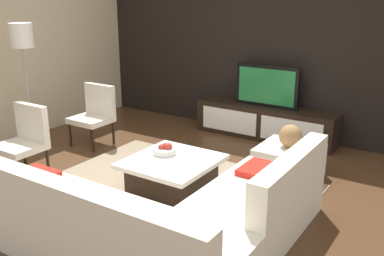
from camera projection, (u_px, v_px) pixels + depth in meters
The scene contains 13 objects.
ground_plane at pixel (175, 196), 4.88m from camera, with size 14.00×14.00×0.00m, color #4C301C.
feature_wall_back at pixel (277, 44), 6.61m from camera, with size 6.40×0.12×2.80m, color black.
area_rug at pixel (167, 193), 4.93m from camera, with size 2.95×2.41×0.01m, color gray.
media_console at pixel (265, 122), 6.72m from camera, with size 2.18×0.46×0.50m.
television at pixel (267, 86), 6.55m from camera, with size 0.99×0.06×0.63m.
sectional_couch at pixel (163, 220), 3.80m from camera, with size 2.52×2.31×0.82m.
coffee_table at pixel (172, 174), 4.95m from camera, with size 0.93×0.98×0.38m.
accent_chair_near at pixel (25, 136), 5.31m from camera, with size 0.53×0.50×0.87m.
floor_lamp at pixel (22, 45), 5.81m from camera, with size 0.30×0.30×1.77m.
ottoman at pixel (289, 163), 5.28m from camera, with size 0.70×0.70×0.40m, color silver.
fruit_bowl at pixel (165, 150), 5.05m from camera, with size 0.28×0.28×0.14m.
accent_chair_far at pixel (95, 111), 6.42m from camera, with size 0.54×0.49×0.87m.
decorative_ball at pixel (291, 136), 5.18m from camera, with size 0.28×0.28×0.28m, color #997247.
Camera 1 is at (2.58, -3.60, 2.19)m, focal length 41.06 mm.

